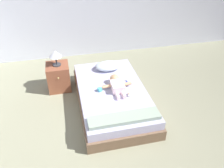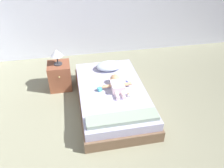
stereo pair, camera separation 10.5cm
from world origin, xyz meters
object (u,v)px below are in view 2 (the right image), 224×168
Objects in this scene: bed at (112,96)px; nightstand at (60,76)px; baby_bottle at (129,95)px; toothbrush at (128,82)px; lamp at (57,54)px; baby at (117,85)px; pillow at (109,66)px; toy_block at (100,89)px.

bed is 3.95× the size of nightstand.
baby_bottle is (0.23, -0.26, 0.20)m from bed.
bed is at bearing -158.48° from toothbrush.
baby is at bearing -35.80° from lamp.
pillow is 1.71× the size of lamp.
baby is at bearing 5.69° from bed.
nightstand is (-0.99, 0.72, -0.15)m from baby.
toothbrush is 0.51× the size of lamp.
lamp is (-0.98, 0.05, 0.34)m from pillow.
baby_bottle is at bearing -102.56° from toothbrush.
baby is 1.14× the size of nightstand.
baby reaches higher than bed.
baby_bottle is (1.14, -0.99, -0.39)m from lamp.
toothbrush is 0.40m from baby_bottle.
baby is at bearing -89.23° from pillow.
pillow is 5.79× the size of baby_bottle.
pillow is 0.86× the size of baby.
nightstand is 5.90× the size of baby_bottle.
toy_block reaches higher than toothbrush.
bed is 4.02× the size of pillow.
lamp is at bearing 132.56° from toy_block.
nightstand is at bearing 153.98° from toothbrush.
bed is 13.37× the size of toothbrush.
baby_bottle reaches higher than toothbrush.
lamp is at bearing 90.00° from nightstand.
lamp is (0.00, 0.00, 0.49)m from nightstand.
nightstand is 1.74× the size of lamp.
baby is 3.86× the size of toothbrush.
pillow is (0.08, 0.68, 0.25)m from bed.
bed is 0.40m from baby_bottle.
baby_bottle is at bearing -27.87° from toy_block.
toothbrush is at bearing -26.02° from lamp.
pillow is 6.06× the size of toy_block.
baby is 0.27m from toothbrush.
pillow is 0.76m from toy_block.
pillow is 1.04m from lamp.
nightstand is (-1.23, 0.60, -0.08)m from toothbrush.
nightstand is at bearing 144.20° from baby.
nightstand reaches higher than pillow.
toy_block is (-0.30, -0.70, -0.04)m from pillow.
nightstand is at bearing 177.27° from pillow.
bed is at bearing -38.62° from nightstand.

